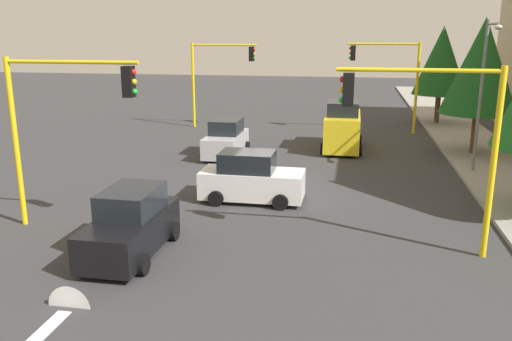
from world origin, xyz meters
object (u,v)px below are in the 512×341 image
at_px(traffic_signal_far_left, 390,69).
at_px(car_silver, 226,140).
at_px(car_white, 251,179).
at_px(delivery_van_yellow, 343,127).
at_px(traffic_signal_near_right, 62,110).
at_px(car_black, 131,225).
at_px(traffic_signal_far_right, 218,68).
at_px(street_lamp_curbside, 484,81).
at_px(traffic_signal_near_left, 430,123).
at_px(tree_roadside_mid, 482,66).
at_px(tree_roadside_far, 442,61).

distance_m(traffic_signal_far_left, car_silver, 12.75).
bearing_deg(car_white, delivery_van_yellow, 162.29).
bearing_deg(traffic_signal_far_left, traffic_signal_near_right, -29.75).
bearing_deg(car_black, traffic_signal_far_right, -172.38).
relative_size(traffic_signal_near_right, car_black, 1.39).
bearing_deg(car_white, car_black, -24.11).
distance_m(street_lamp_curbside, car_black, 16.84).
xyz_separation_m(traffic_signal_near_right, car_silver, (-11.40, 2.61, -3.13)).
bearing_deg(traffic_signal_near_left, traffic_signal_far_right, -150.33).
bearing_deg(tree_roadside_mid, traffic_signal_far_right, -110.90).
bearing_deg(traffic_signal_near_right, traffic_signal_far_right, -179.95).
distance_m(street_lamp_curbside, tree_roadside_mid, 4.48).
xyz_separation_m(traffic_signal_far_left, delivery_van_yellow, (5.76, -2.74, -2.88)).
relative_size(tree_roadside_far, car_black, 1.70).
xyz_separation_m(tree_roadside_mid, car_silver, (2.60, -13.09, -3.85)).
relative_size(traffic_signal_far_right, traffic_signal_near_left, 1.04).
xyz_separation_m(car_black, car_white, (-5.67, 2.54, 0.00)).
relative_size(tree_roadside_mid, car_silver, 1.83).
height_order(traffic_signal_far_right, traffic_signal_far_left, traffic_signal_far_left).
height_order(traffic_signal_near_left, street_lamp_curbside, street_lamp_curbside).
bearing_deg(delivery_van_yellow, traffic_signal_far_right, -123.51).
bearing_deg(traffic_signal_near_right, car_black, 59.90).
bearing_deg(traffic_signal_near_left, car_black, -78.89).
bearing_deg(traffic_signal_near_left, tree_roadside_mid, 162.85).
height_order(traffic_signal_far_right, traffic_signal_near_left, traffic_signal_far_right).
height_order(traffic_signal_far_left, car_white, traffic_signal_far_left).
bearing_deg(delivery_van_yellow, traffic_signal_far_left, 154.54).
bearing_deg(traffic_signal_near_right, delivery_van_yellow, 148.61).
xyz_separation_m(traffic_signal_near_left, car_silver, (-11.40, -8.77, -3.05)).
bearing_deg(car_black, traffic_signal_far_left, 158.47).
distance_m(traffic_signal_near_left, tree_roadside_far, 24.31).
height_order(traffic_signal_far_right, delivery_van_yellow, traffic_signal_far_right).
distance_m(traffic_signal_far_right, car_white, 17.20).
distance_m(traffic_signal_near_right, tree_roadside_mid, 21.05).
height_order(traffic_signal_near_left, car_black, traffic_signal_near_left).
distance_m(traffic_signal_far_left, tree_roadside_mid, 7.39).
bearing_deg(car_silver, delivery_van_yellow, 114.98).
bearing_deg(traffic_signal_far_right, traffic_signal_near_right, 0.05).
height_order(traffic_signal_near_right, tree_roadside_far, tree_roadside_far).
bearing_deg(delivery_van_yellow, tree_roadside_far, 146.30).
distance_m(traffic_signal_near_right, street_lamp_curbside, 17.73).
xyz_separation_m(traffic_signal_near_right, tree_roadside_far, (-24.00, 15.20, 0.53)).
xyz_separation_m(traffic_signal_far_left, street_lamp_curbside, (10.39, 3.47, 0.18)).
bearing_deg(car_white, car_silver, -159.21).
relative_size(traffic_signal_far_left, tree_roadside_far, 0.85).
xyz_separation_m(traffic_signal_far_right, car_silver, (8.60, 2.62, -3.20)).
height_order(traffic_signal_near_left, car_silver, traffic_signal_near_left).
relative_size(traffic_signal_far_right, tree_roadside_far, 0.83).
xyz_separation_m(traffic_signal_near_left, street_lamp_curbside, (-9.61, 3.52, 0.40)).
bearing_deg(traffic_signal_far_right, car_white, 18.76).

